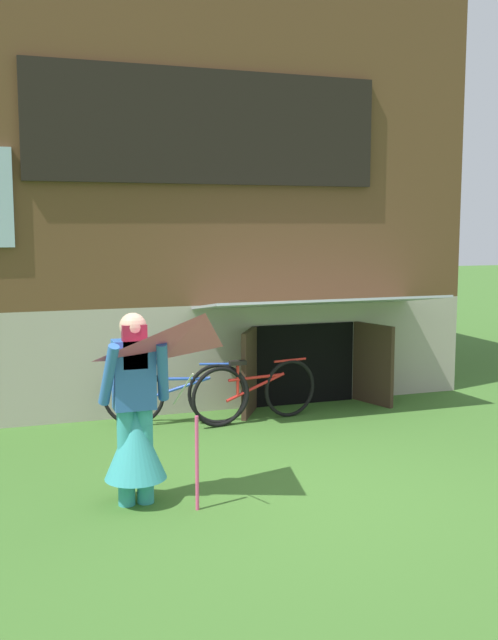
# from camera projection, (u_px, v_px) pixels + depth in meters

# --- Properties ---
(ground_plane) EXTENTS (60.00, 60.00, 0.00)m
(ground_plane) POSITION_uv_depth(u_px,v_px,m) (303.00, 491.00, 6.60)
(ground_plane) COLOR #3D6B28
(log_house) EXTENTS (7.21, 5.99, 5.64)m
(log_house) POSITION_uv_depth(u_px,v_px,m) (163.00, 192.00, 11.33)
(log_house) COLOR #ADA393
(log_house) RESTS_ON ground_plane
(person) EXTENTS (0.61, 0.52, 1.62)m
(person) POSITION_uv_depth(u_px,v_px,m) (135.00, 425.00, 6.20)
(person) COLOR teal
(person) RESTS_ON ground_plane
(kite) EXTENTS (1.07, 1.14, 1.50)m
(kite) POSITION_uv_depth(u_px,v_px,m) (206.00, 367.00, 5.74)
(kite) COLOR #E54C7F
(kite) RESTS_ON ground_plane
(bicycle_red) EXTENTS (1.65, 0.33, 0.76)m
(bicycle_red) POSITION_uv_depth(u_px,v_px,m) (255.00, 391.00, 8.86)
(bicycle_red) COLOR black
(bicycle_red) RESTS_ON ground_plane
(bicycle_blue) EXTENTS (1.66, 0.50, 0.78)m
(bicycle_blue) POSITION_uv_depth(u_px,v_px,m) (176.00, 393.00, 8.71)
(bicycle_blue) COLOR black
(bicycle_blue) RESTS_ON ground_plane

